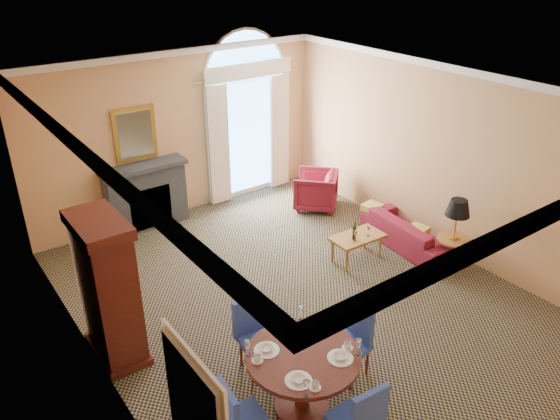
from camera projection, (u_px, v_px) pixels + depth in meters
ground at (299, 297)px, 8.42m from camera, size 7.50×7.50×0.00m
room_envelope at (272, 130)px, 7.77m from camera, size 6.04×7.52×3.45m
armoire at (109, 292)px, 6.88m from camera, size 0.57×1.02×2.00m
dining_table at (303, 369)px, 6.16m from camera, size 1.30×1.30×1.02m
dining_chair_north at (254, 330)px, 6.82m from camera, size 0.51×0.51×1.00m
dining_chair_south at (360, 418)px, 5.58m from camera, size 0.47×0.48×1.00m
dining_chair_east at (355, 336)px, 6.73m from camera, size 0.53×0.53×1.00m
dining_chair_west at (237, 416)px, 5.60m from camera, size 0.50×0.49×1.00m
sofa at (410, 232)px, 9.70m from camera, size 0.91×1.95×0.55m
armchair at (316, 190)px, 11.07m from camera, size 1.17×1.17×0.76m
coffee_table at (357, 238)px, 9.21m from camera, size 0.93×0.54×0.78m
side_table at (456, 225)px, 8.87m from camera, size 0.53×0.53×1.21m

